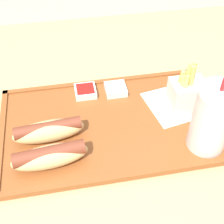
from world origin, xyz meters
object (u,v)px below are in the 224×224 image
Objects in this scene: sauce_cup_mayo at (114,89)px; sauce_cup_ketchup at (85,91)px; fries_carton at (186,95)px; soda_cup at (212,119)px; hot_dog_far at (50,156)px; hot_dog_near at (48,130)px.

sauce_cup_ketchup is at bearing -4.76° from sauce_cup_mayo.
fries_carton is 2.44× the size of sauce_cup_ketchup.
soda_cup is at bearing 128.21° from sauce_cup_mayo.
sauce_cup_ketchup is (0.22, -0.20, -0.06)m from soda_cup.
hot_dog_near is at bearing -90.00° from hot_dog_far.
soda_cup reaches higher than sauce_cup_mayo.
hot_dog_far is 1.23× the size of fries_carton.
soda_cup reaches higher than sauce_cup_ketchup.
sauce_cup_ketchup is (0.21, -0.09, -0.03)m from fries_carton.
sauce_cup_mayo is at bearing 175.24° from sauce_cup_ketchup.
fries_carton is at bearing -173.37° from hot_dog_near.
hot_dog_far is at bearing -1.25° from soda_cup.
soda_cup is 3.58× the size of sauce_cup_ketchup.
sauce_cup_mayo is at bearing -30.50° from fries_carton.
fries_carton is at bearing -86.61° from soda_cup.
sauce_cup_mayo is (0.15, -0.19, -0.06)m from soda_cup.
fries_carton reaches higher than sauce_cup_ketchup.
hot_dog_far is at bearing 64.97° from sauce_cup_ketchup.
sauce_cup_mayo is (-0.15, -0.12, -0.01)m from hot_dog_near.
fries_carton is 2.44× the size of sauce_cup_mayo.
sauce_cup_mayo is (-0.15, -0.18, -0.02)m from hot_dog_far.
hot_dog_far is 0.24m from sauce_cup_mayo.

